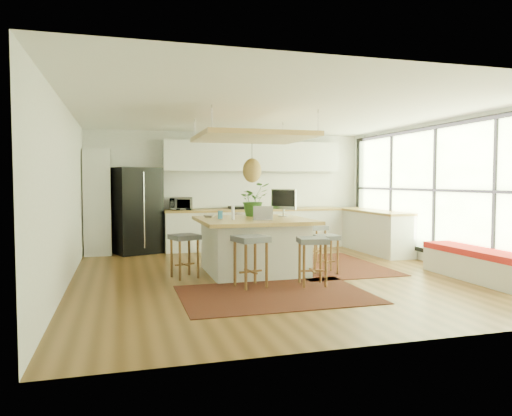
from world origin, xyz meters
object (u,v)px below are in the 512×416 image
object	(u,v)px
stool_near_right	(313,262)
stool_right_front	(326,253)
island_plant	(253,203)
laptop	(263,213)
microwave	(181,202)
fridge	(137,211)
stool_left_side	(185,256)
stool_near_left	(251,264)
stool_right_back	(313,245)
monitor	(284,202)
island	(253,246)

from	to	relation	value
stool_near_right	stool_right_front	world-z (taller)	stool_near_right
island_plant	stool_near_right	bearing A→B (deg)	-76.42
laptop	microwave	size ratio (longest dim) A/B	0.70
fridge	stool_left_side	distance (m)	3.07
stool_near_right	stool_near_left	bearing A→B (deg)	171.46
microwave	stool_near_right	bearing A→B (deg)	-63.49
fridge	island_plant	size ratio (longest dim) A/B	3.06
laptop	stool_right_back	bearing A→B (deg)	54.83
stool_right_back	stool_left_side	xyz separation A→B (m)	(-2.55, -0.73, 0.00)
stool_right_front	island_plant	distance (m)	1.61
stool_near_right	laptop	world-z (taller)	laptop
monitor	stool_right_back	bearing A→B (deg)	75.79
stool_near_right	stool_right_back	xyz separation A→B (m)	(0.78, 1.84, 0.00)
stool_near_left	laptop	distance (m)	1.09
stool_left_side	monitor	bearing A→B (deg)	13.60
stool_near_left	monitor	world-z (taller)	monitor
stool_near_left	fridge	bearing A→B (deg)	110.85
island_plant	microwave	bearing A→B (deg)	113.86
stool_near_left	stool_right_back	world-z (taller)	stool_near_left
stool_near_left	laptop	world-z (taller)	laptop
fridge	stool_right_front	world-z (taller)	fridge
stool_near_right	laptop	size ratio (longest dim) A/B	2.08
stool_right_front	microwave	distance (m)	3.94
stool_near_left	microwave	bearing A→B (deg)	97.69
stool_right_back	microwave	distance (m)	3.27
laptop	island_plant	bearing A→B (deg)	102.58
microwave	fridge	bearing A→B (deg)	-170.93
laptop	monitor	size ratio (longest dim) A/B	0.64
fridge	stool_near_right	size ratio (longest dim) A/B	2.57
island	laptop	size ratio (longest dim) A/B	5.32
stool_left_side	microwave	xyz separation A→B (m)	(0.31, 2.98, 0.74)
stool_near_right	microwave	bearing A→B (deg)	109.58
island	monitor	size ratio (longest dim) A/B	3.39
stool_right_front	stool_left_side	bearing A→B (deg)	172.78
microwave	stool_right_front	bearing A→B (deg)	-51.11
monitor	microwave	world-z (taller)	monitor
fridge	stool_right_back	size ratio (longest dim) A/B	2.57
stool_left_side	island_plant	xyz separation A→B (m)	(1.34, 0.65, 0.81)
laptop	fridge	bearing A→B (deg)	139.01
stool_left_side	stool_near_left	bearing A→B (deg)	-49.17
stool_near_left	stool_left_side	world-z (taller)	stool_near_left
stool_right_front	stool_right_back	bearing A→B (deg)	79.19
stool_right_front	microwave	bearing A→B (deg)	121.96
stool_left_side	laptop	bearing A→B (deg)	-10.93
stool_near_right	microwave	size ratio (longest dim) A/B	1.45
stool_right_front	stool_near_left	bearing A→B (deg)	-155.83
fridge	monitor	xyz separation A→B (m)	(2.50, -2.50, 0.26)
stool_near_left	island_plant	size ratio (longest dim) A/B	1.25
stool_right_front	microwave	xyz separation A→B (m)	(-2.05, 3.28, 0.74)
stool_right_back	stool_near_left	bearing A→B (deg)	-135.09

